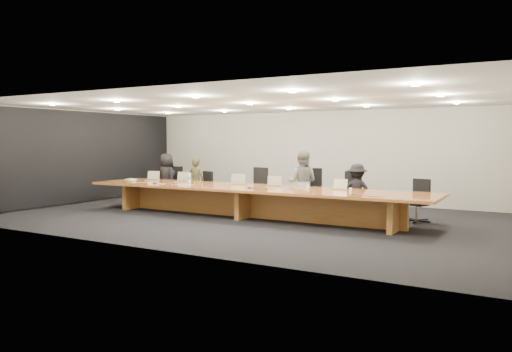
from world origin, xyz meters
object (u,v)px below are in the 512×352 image
(mic_left, at_px, (155,183))
(water_bottle, at_px, (189,178))
(person_b, at_px, (196,181))
(paper_cup_far, at_px, (351,190))
(chair_mid_right, at_px, (311,191))
(chair_right, at_px, (347,194))
(mic_right, at_px, (353,194))
(mic_center, at_px, (249,188))
(laptop_b, at_px, (182,177))
(person_a, at_px, (167,178))
(chair_far_right, at_px, (417,200))
(laptop_c, at_px, (237,179))
(conference_table, at_px, (250,196))
(person_c, at_px, (302,182))
(chair_left, at_px, (203,188))
(laptop_d, at_px, (274,181))
(chair_far_left, at_px, (172,184))
(paper_cup_near, at_px, (308,186))
(av_box, at_px, (131,182))
(chair_mid_left, at_px, (255,188))
(amber_mug, at_px, (193,182))
(laptop_e, at_px, (338,184))
(laptop_a, at_px, (152,176))
(person_d, at_px, (357,191))

(mic_left, bearing_deg, water_bottle, 47.70)
(person_b, bearing_deg, paper_cup_far, 157.62)
(chair_mid_right, distance_m, chair_right, 1.05)
(water_bottle, xyz_separation_m, mic_right, (4.86, -0.80, -0.11))
(mic_center, bearing_deg, chair_right, 37.00)
(laptop_b, bearing_deg, person_a, 132.55)
(chair_far_right, xyz_separation_m, mic_left, (-6.42, -1.72, 0.26))
(laptop_c, bearing_deg, conference_table, -43.20)
(person_c, bearing_deg, chair_left, -10.44)
(laptop_d, bearing_deg, person_a, 150.90)
(person_a, bearing_deg, chair_far_left, -102.38)
(paper_cup_near, distance_m, av_box, 4.97)
(chair_mid_left, distance_m, laptop_d, 1.34)
(chair_far_right, xyz_separation_m, amber_mug, (-5.51, -1.25, 0.28))
(chair_far_left, relative_size, chair_left, 1.11)
(amber_mug, xyz_separation_m, paper_cup_far, (4.29, 0.14, -0.00))
(chair_mid_left, distance_m, person_a, 3.05)
(conference_table, distance_m, mic_center, 0.41)
(paper_cup_near, bearing_deg, person_c, 123.53)
(chair_mid_right, xyz_separation_m, paper_cup_near, (0.31, -0.88, 0.19))
(laptop_e, xyz_separation_m, water_bottle, (-4.23, -0.03, -0.01))
(laptop_a, relative_size, av_box, 1.76)
(mic_left, relative_size, mic_right, 1.21)
(person_a, bearing_deg, laptop_b, 166.73)
(chair_far_right, height_order, laptop_a, laptop_a)
(chair_mid_left, bearing_deg, chair_far_right, 14.62)
(laptop_d, bearing_deg, chair_left, 143.99)
(person_a, relative_size, water_bottle, 6.22)
(laptop_b, xyz_separation_m, paper_cup_near, (3.75, 0.06, -0.10))
(amber_mug, bearing_deg, chair_mid_right, 23.83)
(laptop_a, bearing_deg, chair_left, 16.71)
(chair_mid_left, distance_m, amber_mug, 1.69)
(chair_left, relative_size, laptop_c, 2.75)
(chair_mid_right, height_order, mic_right, chair_mid_right)
(laptop_d, bearing_deg, amber_mug, 168.99)
(laptop_a, bearing_deg, conference_table, -27.39)
(conference_table, distance_m, laptop_a, 3.50)
(paper_cup_far, bearing_deg, mic_right, -67.82)
(chair_mid_right, xyz_separation_m, amber_mug, (-2.83, -1.25, 0.19))
(person_b, relative_size, mic_center, 12.11)
(person_b, bearing_deg, chair_mid_left, 167.69)
(person_b, xyz_separation_m, paper_cup_far, (5.04, -1.01, 0.09))
(chair_far_left, height_order, mic_right, chair_far_left)
(person_b, relative_size, laptop_d, 4.06)
(chair_left, distance_m, person_d, 4.66)
(chair_right, bearing_deg, laptop_b, -151.31)
(person_c, bearing_deg, chair_far_left, -10.29)
(laptop_b, bearing_deg, mic_left, -125.64)
(chair_far_left, bearing_deg, chair_left, -13.74)
(paper_cup_far, bearing_deg, person_c, 150.00)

